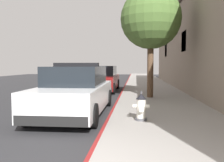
{
  "coord_description": "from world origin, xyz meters",
  "views": [
    {
      "loc": [
        0.69,
        -2.76,
        1.6
      ],
      "look_at": [
        -0.2,
        6.51,
        1.0
      ],
      "focal_mm": 39.28,
      "sensor_mm": 36.0,
      "label": 1
    }
  ],
  "objects_px": {
    "police_cruiser": "(76,91)",
    "parked_car_silver_ahead": "(102,79)",
    "street_tree": "(151,19)",
    "fire_hydrant": "(141,107)"
  },
  "relations": [
    {
      "from": "fire_hydrant",
      "to": "street_tree",
      "type": "distance_m",
      "value": 5.72
    },
    {
      "from": "parked_car_silver_ahead",
      "to": "street_tree",
      "type": "distance_m",
      "value": 5.59
    },
    {
      "from": "parked_car_silver_ahead",
      "to": "fire_hydrant",
      "type": "relative_size",
      "value": 6.37
    },
    {
      "from": "police_cruiser",
      "to": "fire_hydrant",
      "type": "height_order",
      "value": "police_cruiser"
    },
    {
      "from": "parked_car_silver_ahead",
      "to": "fire_hydrant",
      "type": "distance_m",
      "value": 8.94
    },
    {
      "from": "fire_hydrant",
      "to": "police_cruiser",
      "type": "bearing_deg",
      "value": 146.08
    },
    {
      "from": "police_cruiser",
      "to": "fire_hydrant",
      "type": "bearing_deg",
      "value": -33.92
    },
    {
      "from": "parked_car_silver_ahead",
      "to": "street_tree",
      "type": "xyz_separation_m",
      "value": [
        2.75,
        -3.9,
        2.91
      ]
    },
    {
      "from": "fire_hydrant",
      "to": "street_tree",
      "type": "bearing_deg",
      "value": 83.86
    },
    {
      "from": "police_cruiser",
      "to": "parked_car_silver_ahead",
      "type": "bearing_deg",
      "value": 91.22
    }
  ]
}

